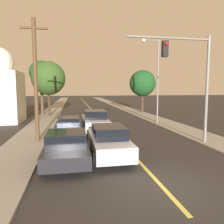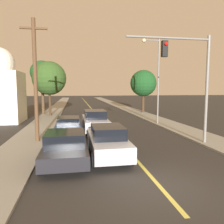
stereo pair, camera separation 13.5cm
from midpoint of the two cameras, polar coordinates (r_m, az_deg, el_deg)
The scene contains 15 objects.
ground_plane at distance 8.30m, azimuth 12.56°, elevation -18.24°, with size 200.00×200.00×0.00m, color #2D2B28.
road_surface at distance 43.21m, azimuth -5.92°, elevation 1.57°, with size 9.22×80.00×0.01m.
sidewalk_left at distance 43.20m, azimuth -13.70°, elevation 1.50°, with size 2.50×80.00×0.12m.
sidewalk_right at distance 44.00m, azimuth 1.72°, elevation 1.75°, with size 2.50×80.00×0.12m.
car_near_lane_front at distance 10.94m, azimuth -0.85°, elevation -7.57°, with size 1.85×4.61×1.60m.
car_near_lane_second at distance 17.32m, azimuth -4.26°, elevation -2.32°, with size 1.93×4.98×1.72m.
car_outer_lane_front at distance 10.35m, azimuth -11.70°, elevation -8.89°, with size 2.07×4.34×1.47m.
car_outer_lane_second at distance 16.36m, azimuth -11.03°, elevation -3.47°, with size 1.86×4.61×1.35m.
traffic_signal_mast at distance 13.86m, azimuth 19.92°, elevation 10.17°, with size 5.12×0.42×6.41m.
streetlamp_right at distance 21.10m, azimuth 11.32°, elevation 10.54°, with size 1.72×0.36×7.85m.
utility_pole_left at distance 14.31m, azimuth -19.14°, elevation 8.27°, with size 1.60×0.24×7.49m.
tree_left_near at distance 27.83m, azimuth -15.95°, elevation 8.46°, with size 4.08×4.08×6.59m.
tree_left_far at distance 29.35m, azimuth -17.69°, elevation 9.71°, with size 2.94×2.94×6.82m.
tree_right_near at distance 31.11m, azimuth 8.33°, elevation 7.42°, with size 3.67×3.67×5.88m.
domed_building_left at distance 24.63m, azimuth -27.07°, elevation 5.39°, with size 4.15×4.15×7.47m.
Camera 2 is at (-2.89, -6.99, 3.40)m, focal length 35.00 mm.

